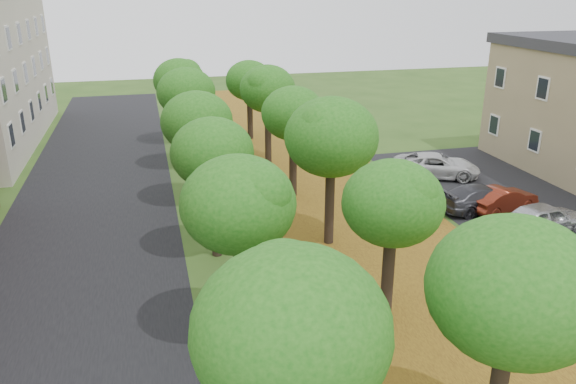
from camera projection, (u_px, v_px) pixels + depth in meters
street_asphalt at (87, 238)px, 24.51m from camera, size 8.00×70.00×0.01m
footpath at (256, 221)px, 26.24m from camera, size 3.20×70.00×0.01m
leaf_verge at (356, 211)px, 27.40m from camera, size 7.50×70.00×0.01m
parking_lot at (497, 190)px, 30.29m from camera, size 9.00×16.00×0.01m
tree_row_west at (204, 135)px, 24.25m from camera, size 3.58×33.58×5.85m
tree_row_east at (310, 129)px, 25.36m from camera, size 3.58×33.58×5.85m
car_silver at (544, 218)px, 24.83m from camera, size 4.32×2.24×1.40m
car_red at (503, 199)px, 27.26m from camera, size 3.92×2.21×1.22m
car_grey at (482, 198)px, 27.35m from camera, size 4.53×2.13×1.28m
car_white at (436, 165)px, 32.17m from camera, size 5.34×3.88×1.35m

